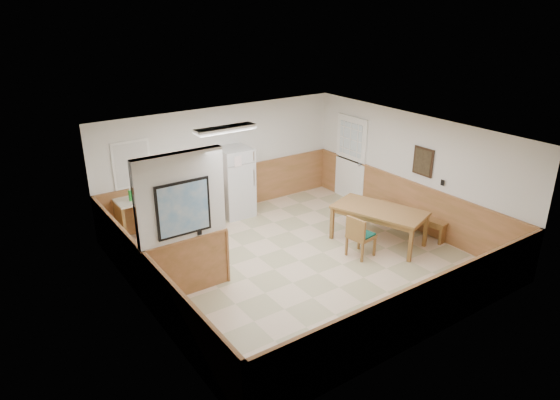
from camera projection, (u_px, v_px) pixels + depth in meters
ground at (299, 261)px, 9.64m from camera, size 6.00×6.00×0.00m
ceiling at (301, 135)px, 8.71m from camera, size 6.00×6.00×0.02m
back_wall at (222, 160)px, 11.47m from camera, size 6.00×0.02×2.50m
right_wall at (412, 171)px, 10.75m from camera, size 0.02×6.00×2.50m
left_wall at (143, 243)px, 7.60m from camera, size 0.02×6.00×2.50m
wainscot_back at (224, 191)px, 11.73m from camera, size 6.00×0.04×1.00m
wainscot_right at (408, 203)px, 11.02m from camera, size 0.04×6.00×1.00m
wainscot_left at (149, 285)px, 7.89m from camera, size 0.04×6.00×1.00m
partition_wall at (183, 227)px, 8.15m from camera, size 1.50×0.20×2.50m
kitchen_counter at (182, 208)px, 10.88m from camera, size 2.20×0.61×1.00m
exterior_door at (351, 159)px, 12.26m from camera, size 0.07×1.02×2.15m
kitchen_window at (132, 164)px, 10.23m from camera, size 0.80×0.04×1.00m
wall_painting at (423, 162)px, 10.39m from camera, size 0.04×0.50×0.60m
fluorescent_fixture at (225, 129)px, 9.30m from camera, size 1.20×0.30×0.09m
refrigerator at (235, 182)px, 11.41m from camera, size 0.73×0.73×1.61m
dining_table at (379, 213)px, 10.13m from camera, size 1.49×2.04×0.75m
dining_bench at (411, 216)px, 10.78m from camera, size 0.66×1.75×0.45m
dining_chair at (359, 234)px, 9.60m from camera, size 0.67×0.51×0.85m
fire_extinguisher at (204, 176)px, 10.95m from camera, size 0.14×0.14×0.42m
soap_bottle at (130, 195)px, 10.08m from camera, size 0.08×0.08×0.22m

